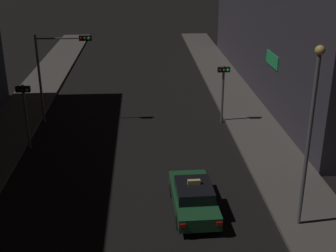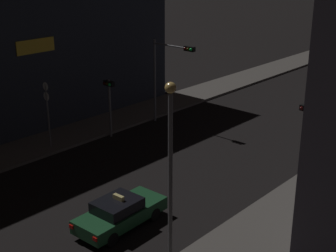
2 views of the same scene
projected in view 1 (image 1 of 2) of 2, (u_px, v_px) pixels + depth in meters
name	position (u px, v px, depth m)	size (l,w,h in m)	color
sidewalk_left	(30.00, 101.00, 34.66)	(3.48, 57.32, 0.18)	#5B5651
sidewalk_right	(235.00, 97.00, 35.56)	(3.48, 57.32, 0.18)	#5B5651
taxi	(193.00, 197.00, 20.04)	(1.94, 4.50, 1.62)	#1E512D
traffic_light_overhead	(57.00, 61.00, 29.24)	(3.66, 0.42, 5.99)	slate
traffic_light_left_kerb	(25.00, 104.00, 25.67)	(0.80, 0.42, 3.93)	slate
traffic_light_right_kerb	(223.00, 83.00, 29.66)	(0.80, 0.42, 3.96)	slate
street_lamp_near_block	(311.00, 125.00, 17.43)	(0.39, 0.39, 7.65)	slate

